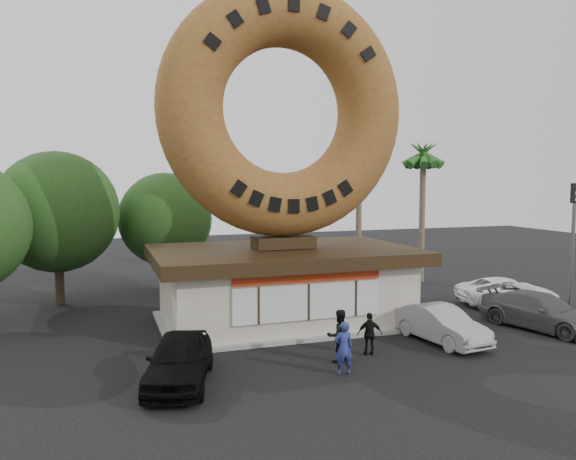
# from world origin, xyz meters

# --- Properties ---
(ground) EXTENTS (90.00, 90.00, 0.00)m
(ground) POSITION_xyz_m (0.00, 0.00, 0.00)
(ground) COLOR black
(ground) RESTS_ON ground
(donut_shop) EXTENTS (11.20, 7.20, 3.80)m
(donut_shop) POSITION_xyz_m (0.00, 5.98, 1.77)
(donut_shop) COLOR beige
(donut_shop) RESTS_ON ground
(giant_donut) EXTENTS (10.73, 2.74, 10.73)m
(giant_donut) POSITION_xyz_m (0.00, 6.00, 9.17)
(giant_donut) COLOR olive
(giant_donut) RESTS_ON donut_shop
(tree_west) EXTENTS (6.00, 6.00, 7.65)m
(tree_west) POSITION_xyz_m (-9.50, 13.00, 4.64)
(tree_west) COLOR #473321
(tree_west) RESTS_ON ground
(tree_mid) EXTENTS (5.20, 5.20, 6.63)m
(tree_mid) POSITION_xyz_m (-4.00, 15.00, 4.02)
(tree_mid) COLOR #473321
(tree_mid) RESTS_ON ground
(palm_near) EXTENTS (2.60, 2.60, 9.75)m
(palm_near) POSITION_xyz_m (7.50, 14.00, 8.41)
(palm_near) COLOR #726651
(palm_near) RESTS_ON ground
(palm_far) EXTENTS (2.60, 2.60, 8.75)m
(palm_far) POSITION_xyz_m (11.00, 12.50, 7.48)
(palm_far) COLOR #726651
(palm_far) RESTS_ON ground
(street_lamp) EXTENTS (2.11, 0.20, 8.00)m
(street_lamp) POSITION_xyz_m (-1.86, 16.00, 4.48)
(street_lamp) COLOR #59595E
(street_lamp) RESTS_ON ground
(traffic_signal) EXTENTS (0.30, 0.38, 6.07)m
(traffic_signal) POSITION_xyz_m (14.00, 3.99, 3.87)
(traffic_signal) COLOR #59595E
(traffic_signal) RESTS_ON ground
(person_left) EXTENTS (0.67, 0.47, 1.74)m
(person_left) POSITION_xyz_m (-0.24, -0.89, 0.87)
(person_left) COLOR navy
(person_left) RESTS_ON ground
(person_center) EXTENTS (0.91, 0.72, 1.83)m
(person_center) POSITION_xyz_m (0.13, 0.30, 0.91)
(person_center) COLOR black
(person_center) RESTS_ON ground
(person_right) EXTENTS (0.96, 0.60, 1.53)m
(person_right) POSITION_xyz_m (1.48, 0.66, 0.76)
(person_right) COLOR black
(person_right) RESTS_ON ground
(car_black) EXTENTS (2.99, 4.82, 1.53)m
(car_black) POSITION_xyz_m (-5.36, -0.02, 0.77)
(car_black) COLOR black
(car_black) RESTS_ON ground
(car_silver) EXTENTS (2.02, 4.36, 1.38)m
(car_silver) POSITION_xyz_m (4.80, 1.19, 0.69)
(car_silver) COLOR #97979C
(car_silver) RESTS_ON ground
(car_grey) EXTENTS (3.44, 5.52, 1.49)m
(car_grey) POSITION_xyz_m (9.87, 1.49, 0.75)
(car_grey) COLOR #515356
(car_grey) RESTS_ON ground
(car_white) EXTENTS (5.25, 3.11, 1.37)m
(car_white) POSITION_xyz_m (11.61, 5.59, 0.68)
(car_white) COLOR white
(car_white) RESTS_ON ground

